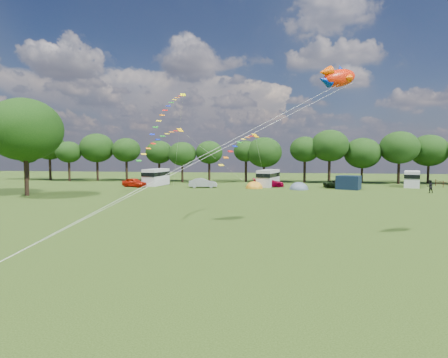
# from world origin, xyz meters

# --- Properties ---
(ground_plane) EXTENTS (180.00, 180.00, 0.00)m
(ground_plane) POSITION_xyz_m (0.00, 0.00, 0.00)
(ground_plane) COLOR black
(ground_plane) RESTS_ON ground
(tree_line) EXTENTS (102.98, 10.98, 10.27)m
(tree_line) POSITION_xyz_m (5.30, 54.99, 6.35)
(tree_line) COLOR black
(tree_line) RESTS_ON ground
(big_tree) EXTENTS (10.00, 10.00, 13.28)m
(big_tree) POSITION_xyz_m (-30.00, 28.00, 9.02)
(big_tree) COLOR black
(big_tree) RESTS_ON ground
(car_a) EXTENTS (4.99, 3.40, 1.55)m
(car_a) POSITION_xyz_m (-20.16, 42.41, 0.77)
(car_a) COLOR red
(car_a) RESTS_ON ground
(car_b) EXTENTS (4.69, 2.53, 1.57)m
(car_b) POSITION_xyz_m (-8.20, 42.66, 0.79)
(car_b) COLOR #9A9EA2
(car_b) RESTS_ON ground
(car_c) EXTENTS (5.39, 2.77, 1.55)m
(car_c) POSITION_xyz_m (2.72, 45.50, 0.78)
(car_c) COLOR #B1012B
(car_c) RESTS_ON ground
(car_d) EXTENTS (5.44, 3.77, 1.36)m
(car_d) POSITION_xyz_m (14.36, 44.96, 0.68)
(car_d) COLOR black
(car_d) RESTS_ON ground
(campervan_b) EXTENTS (3.59, 6.40, 2.96)m
(campervan_b) POSITION_xyz_m (-17.48, 46.12, 1.59)
(campervan_b) COLOR silver
(campervan_b) RESTS_ON ground
(campervan_c) EXTENTS (4.12, 6.35, 2.88)m
(campervan_c) POSITION_xyz_m (2.69, 46.67, 1.55)
(campervan_c) COLOR #B6B6B8
(campervan_c) RESTS_ON ground
(campervan_d) EXTENTS (4.11, 6.08, 2.75)m
(campervan_d) POSITION_xyz_m (27.18, 48.58, 1.48)
(campervan_d) COLOR silver
(campervan_d) RESTS_ON ground
(tent_orange) EXTENTS (2.91, 3.18, 2.27)m
(tent_orange) POSITION_xyz_m (0.44, 42.85, 0.02)
(tent_orange) COLOR orange
(tent_orange) RESTS_ON ground
(tent_greyblue) EXTENTS (3.11, 3.41, 2.32)m
(tent_greyblue) POSITION_xyz_m (7.66, 41.75, 0.02)
(tent_greyblue) COLOR #4F5E6F
(tent_greyblue) RESTS_ON ground
(awning_navy) EXTENTS (4.35, 4.01, 2.19)m
(awning_navy) POSITION_xyz_m (15.60, 43.04, 1.10)
(awning_navy) COLOR black
(awning_navy) RESTS_ON ground
(fish_kite) EXTENTS (3.37, 2.81, 1.87)m
(fish_kite) POSITION_xyz_m (7.93, 8.40, 11.19)
(fish_kite) COLOR red
(fish_kite) RESTS_ON ground
(streamer_kite_a) EXTENTS (3.45, 5.54, 5.81)m
(streamer_kite_a) POSITION_xyz_m (-9.69, 28.43, 11.82)
(streamer_kite_a) COLOR #F8FF00
(streamer_kite_a) RESTS_ON ground
(streamer_kite_b) EXTENTS (4.35, 4.77, 3.83)m
(streamer_kite_b) POSITION_xyz_m (-8.92, 22.62, 7.49)
(streamer_kite_b) COLOR #FFB200
(streamer_kite_b) RESTS_ON ground
(streamer_kite_c) EXTENTS (3.12, 4.99, 2.80)m
(streamer_kite_c) POSITION_xyz_m (0.89, 13.32, 6.72)
(streamer_kite_c) COLOR #F6AF00
(streamer_kite_c) RESTS_ON ground
(walker_a) EXTENTS (0.99, 0.68, 1.93)m
(walker_a) POSITION_xyz_m (26.32, 38.88, 0.96)
(walker_a) COLOR black
(walker_a) RESTS_ON ground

